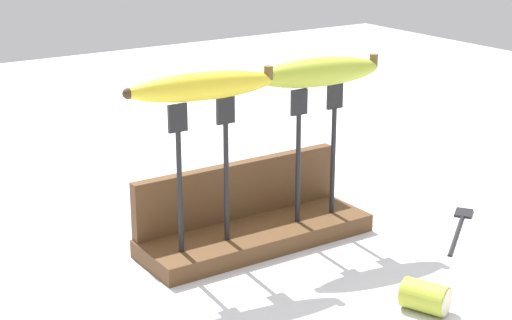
% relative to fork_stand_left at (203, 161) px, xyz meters
% --- Properties ---
extents(ground_plane, '(3.00, 3.00, 0.00)m').
position_rel_fork_stand_left_xyz_m(ground_plane, '(0.09, 0.01, -0.14)').
color(ground_plane, silver).
extents(wooden_board, '(0.34, 0.11, 0.03)m').
position_rel_fork_stand_left_xyz_m(wooden_board, '(0.09, 0.01, -0.13)').
color(wooden_board, brown).
rests_on(wooden_board, ground).
extents(board_backstop, '(0.33, 0.02, 0.08)m').
position_rel_fork_stand_left_xyz_m(board_backstop, '(0.09, 0.06, -0.08)').
color(board_backstop, brown).
rests_on(board_backstop, wooden_board).
extents(fork_stand_left, '(0.10, 0.01, 0.20)m').
position_rel_fork_stand_left_xyz_m(fork_stand_left, '(0.00, 0.00, 0.00)').
color(fork_stand_left, black).
rests_on(fork_stand_left, wooden_board).
extents(fork_stand_right, '(0.09, 0.01, 0.19)m').
position_rel_fork_stand_left_xyz_m(fork_stand_right, '(0.19, 0.00, -0.00)').
color(fork_stand_right, black).
rests_on(fork_stand_right, wooden_board).
extents(banana_raised_left, '(0.20, 0.07, 0.04)m').
position_rel_fork_stand_left_xyz_m(banana_raised_left, '(-0.00, 0.00, 0.10)').
color(banana_raised_left, yellow).
rests_on(banana_raised_left, fork_stand_left).
extents(banana_raised_right, '(0.20, 0.07, 0.04)m').
position_rel_fork_stand_left_xyz_m(banana_raised_right, '(0.19, 0.00, 0.10)').
color(banana_raised_right, '#B2C138').
rests_on(banana_raised_right, fork_stand_right).
extents(fork_fallen_near, '(0.16, 0.12, 0.01)m').
position_rel_fork_stand_left_xyz_m(fork_fallen_near, '(0.39, -0.10, -0.14)').
color(fork_fallen_near, black).
rests_on(fork_fallen_near, ground).
extents(banana_chunk_near, '(0.06, 0.06, 0.04)m').
position_rel_fork_stand_left_xyz_m(banana_chunk_near, '(0.15, -0.26, -0.13)').
color(banana_chunk_near, '#B2C138').
rests_on(banana_chunk_near, ground).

